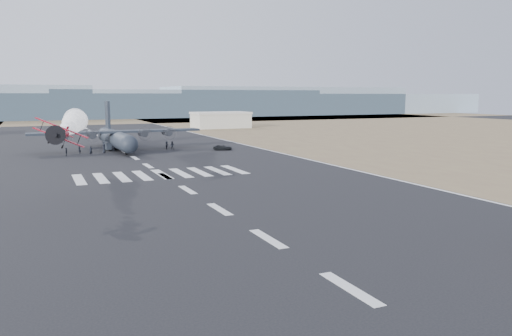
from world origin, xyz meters
TOP-DOWN VIEW (x-y plane):
  - ground at (0.00, 0.00)m, footprint 500.00×500.00m
  - scrub_far at (0.00, 230.00)m, footprint 500.00×80.00m
  - runway_markings at (0.00, 60.00)m, footprint 60.00×260.00m
  - ridge_seg_d at (0.00, 260.00)m, footprint 150.00×50.00m
  - ridge_seg_e at (65.00, 260.00)m, footprint 150.00×50.00m
  - ridge_seg_f at (130.00, 260.00)m, footprint 150.00×50.00m
  - ridge_seg_g at (195.00, 260.00)m, footprint 150.00×50.00m
  - hangar_right at (46.00, 150.00)m, footprint 20.50×12.50m
  - aerobatic_biplane at (-14.90, 32.44)m, footprint 5.33×5.17m
  - smoke_trail at (-11.96, 53.91)m, footprint 5.38×26.03m
  - transport_aircraft at (-0.93, 88.72)m, footprint 36.68×30.22m
  - support_vehicle at (20.33, 78.25)m, footprint 4.62×3.25m
  - crew_a at (-9.12, 83.83)m, footprint 0.80×0.84m
  - crew_b at (1.26, 81.45)m, footprint 0.90×0.98m
  - crew_c at (-2.05, 85.65)m, footprint 1.30×1.00m
  - crew_d at (-11.86, 80.73)m, footprint 0.63×1.02m
  - crew_e at (-4.29, 83.36)m, footprint 0.58×0.93m
  - crew_f at (9.47, 84.95)m, footprint 1.15×1.71m
  - crew_g at (-7.28, 79.82)m, footprint 0.72×0.62m
  - crew_h at (10.51, 84.26)m, footprint 1.05×0.89m

SIDE VIEW (x-z plane):
  - ground at x=0.00m, z-range 0.00..0.00m
  - scrub_far at x=0.00m, z-range 0.00..0.00m
  - runway_markings at x=0.00m, z-range 0.00..0.01m
  - support_vehicle at x=20.33m, z-range 0.00..1.17m
  - crew_d at x=-11.86m, z-range 0.00..1.63m
  - crew_b at x=1.26m, z-range 0.00..1.71m
  - crew_f at x=9.47m, z-range 0.00..1.76m
  - crew_a at x=-9.12m, z-range 0.00..1.80m
  - crew_g at x=-7.28m, z-range 0.00..1.82m
  - crew_c at x=-2.05m, z-range 0.00..1.83m
  - crew_h at x=10.51m, z-range 0.00..1.85m
  - crew_e at x=-4.29m, z-range 0.00..1.88m
  - transport_aircraft at x=-0.93m, z-range -2.57..8.04m
  - hangar_right at x=46.00m, z-range 0.06..5.96m
  - ridge_seg_d at x=0.00m, z-range 0.00..13.00m
  - ridge_seg_g at x=195.00m, z-range 0.00..13.00m
  - ridge_seg_e at x=65.00m, z-range 0.00..15.00m
  - aerobatic_biplane at x=-14.90m, z-range 6.16..9.52m
  - smoke_trail at x=-11.96m, z-range 6.24..9.80m
  - ridge_seg_f at x=130.00m, z-range 0.00..17.00m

